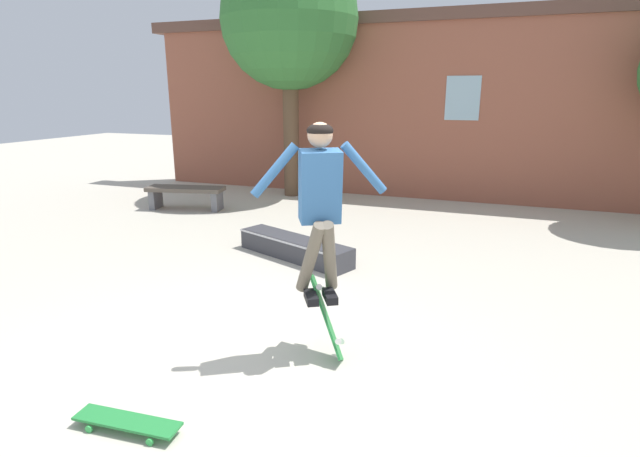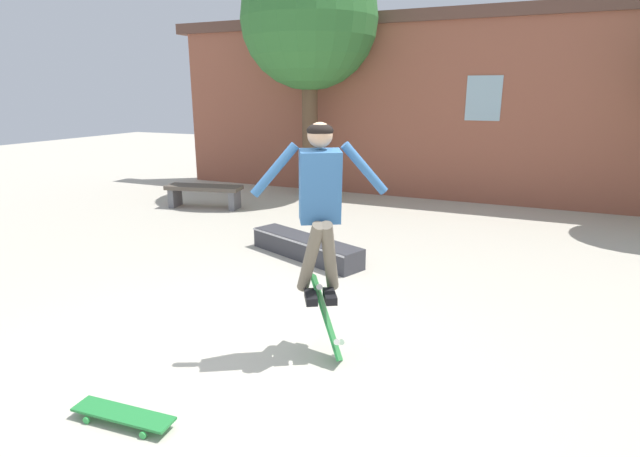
{
  "view_description": "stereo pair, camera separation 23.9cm",
  "coord_description": "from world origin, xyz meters",
  "px_view_note": "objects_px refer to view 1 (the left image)",
  "views": [
    {
      "loc": [
        1.99,
        -3.41,
        2.33
      ],
      "look_at": [
        0.55,
        0.46,
        1.2
      ],
      "focal_mm": 28.0,
      "sensor_mm": 36.0,
      "label": 1
    },
    {
      "loc": [
        2.21,
        -3.32,
        2.33
      ],
      "look_at": [
        0.55,
        0.46,
        1.2
      ],
      "focal_mm": 28.0,
      "sensor_mm": 36.0,
      "label": 2
    }
  ],
  "objects_px": {
    "park_bench": "(186,193)",
    "tree_left": "(289,21)",
    "skater": "(320,197)",
    "skateboard_flipping": "(326,316)",
    "skate_ledge": "(295,248)",
    "skateboard_resting": "(127,421)"
  },
  "relations": [
    {
      "from": "tree_left",
      "to": "park_bench",
      "type": "bearing_deg",
      "value": -124.62
    },
    {
      "from": "skate_ledge",
      "to": "park_bench",
      "type": "bearing_deg",
      "value": 169.95
    },
    {
      "from": "park_bench",
      "to": "skate_ledge",
      "type": "distance_m",
      "value": 3.9
    },
    {
      "from": "tree_left",
      "to": "skateboard_resting",
      "type": "relative_size",
      "value": 6.55
    },
    {
      "from": "park_bench",
      "to": "skateboard_resting",
      "type": "distance_m",
      "value": 7.06
    },
    {
      "from": "skate_ledge",
      "to": "skateboard_resting",
      "type": "relative_size",
      "value": 2.4
    },
    {
      "from": "tree_left",
      "to": "skateboard_flipping",
      "type": "xyz_separation_m",
      "value": [
        3.2,
        -6.59,
        -3.42
      ]
    },
    {
      "from": "skateboard_resting",
      "to": "skateboard_flipping",
      "type": "bearing_deg",
      "value": -126.72
    },
    {
      "from": "tree_left",
      "to": "skate_ledge",
      "type": "xyz_separation_m",
      "value": [
        1.85,
        -4.16,
        -3.64
      ]
    },
    {
      "from": "skater",
      "to": "skateboard_flipping",
      "type": "bearing_deg",
      "value": 90.84
    },
    {
      "from": "skate_ledge",
      "to": "skateboard_flipping",
      "type": "relative_size",
      "value": 2.55
    },
    {
      "from": "skate_ledge",
      "to": "skateboard_flipping",
      "type": "xyz_separation_m",
      "value": [
        1.35,
        -2.42,
        0.22
      ]
    },
    {
      "from": "skater",
      "to": "skateboard_flipping",
      "type": "height_order",
      "value": "skater"
    },
    {
      "from": "skater",
      "to": "skateboard_resting",
      "type": "height_order",
      "value": "skater"
    },
    {
      "from": "skate_ledge",
      "to": "skateboard_resting",
      "type": "xyz_separation_m",
      "value": [
        0.39,
        -3.94,
        -0.08
      ]
    },
    {
      "from": "tree_left",
      "to": "skateboard_flipping",
      "type": "bearing_deg",
      "value": -64.08
    },
    {
      "from": "park_bench",
      "to": "skate_ledge",
      "type": "bearing_deg",
      "value": -44.47
    },
    {
      "from": "park_bench",
      "to": "skater",
      "type": "height_order",
      "value": "skater"
    },
    {
      "from": "tree_left",
      "to": "skater",
      "type": "relative_size",
      "value": 3.41
    },
    {
      "from": "park_bench",
      "to": "tree_left",
      "type": "bearing_deg",
      "value": 43.04
    },
    {
      "from": "tree_left",
      "to": "park_bench",
      "type": "xyz_separation_m",
      "value": [
        -1.44,
        -2.09,
        -3.45
      ]
    },
    {
      "from": "skateboard_flipping",
      "to": "skateboard_resting",
      "type": "relative_size",
      "value": 0.94
    }
  ]
}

